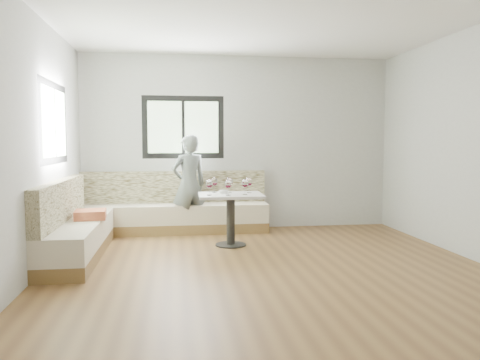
% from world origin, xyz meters
% --- Properties ---
extents(room, '(5.01, 5.01, 2.81)m').
position_xyz_m(room, '(-0.08, 0.08, 1.41)').
color(room, brown).
rests_on(room, ground).
extents(banquette, '(2.90, 2.80, 0.95)m').
position_xyz_m(banquette, '(-1.59, 1.63, 0.33)').
color(banquette, brown).
rests_on(banquette, ground).
extents(table, '(0.88, 0.69, 0.71)m').
position_xyz_m(table, '(-0.29, 1.21, 0.53)').
color(table, black).
rests_on(table, ground).
extents(person, '(0.65, 0.54, 1.53)m').
position_xyz_m(person, '(-0.83, 2.12, 0.76)').
color(person, slate).
rests_on(person, ground).
extents(olive_ramekin, '(0.11, 0.11, 0.05)m').
position_xyz_m(olive_ramekin, '(-0.38, 1.31, 0.73)').
color(olive_ramekin, white).
rests_on(olive_ramekin, table).
extents(wine_glass_a, '(0.10, 0.10, 0.21)m').
position_xyz_m(wine_glass_a, '(-0.59, 1.09, 0.86)').
color(wine_glass_a, white).
rests_on(wine_glass_a, table).
extents(wine_glass_b, '(0.10, 0.10, 0.21)m').
position_xyz_m(wine_glass_b, '(-0.35, 1.03, 0.86)').
color(wine_glass_b, white).
rests_on(wine_glass_b, table).
extents(wine_glass_c, '(0.10, 0.10, 0.21)m').
position_xyz_m(wine_glass_c, '(-0.11, 1.08, 0.86)').
color(wine_glass_c, white).
rests_on(wine_glass_c, table).
extents(wine_glass_d, '(0.10, 0.10, 0.21)m').
position_xyz_m(wine_glass_d, '(-0.29, 1.35, 0.86)').
color(wine_glass_d, white).
rests_on(wine_glass_d, table).
extents(wine_glass_e, '(0.10, 0.10, 0.21)m').
position_xyz_m(wine_glass_e, '(-0.02, 1.31, 0.86)').
color(wine_glass_e, white).
rests_on(wine_glass_e, table).
extents(wine_glass_f, '(0.10, 0.10, 0.21)m').
position_xyz_m(wine_glass_f, '(-0.50, 1.40, 0.86)').
color(wine_glass_f, white).
rests_on(wine_glass_f, table).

